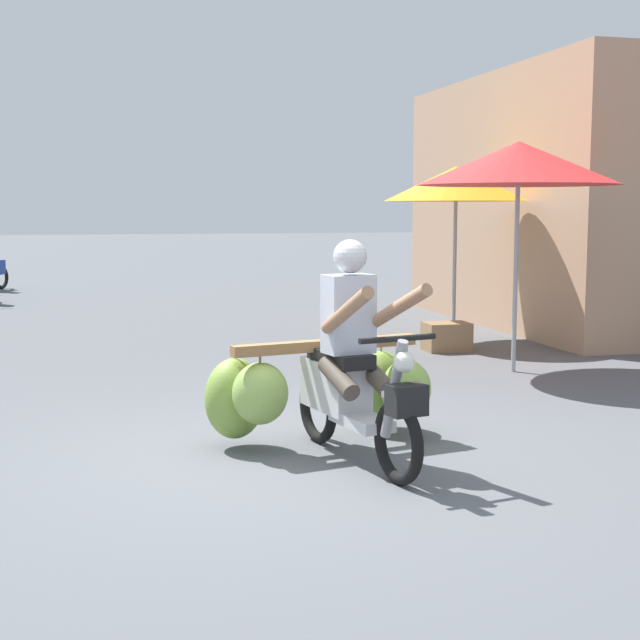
# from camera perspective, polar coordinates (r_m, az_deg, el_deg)

# --- Properties ---
(ground_plane) EXTENTS (120.00, 120.00, 0.00)m
(ground_plane) POSITION_cam_1_polar(r_m,az_deg,el_deg) (6.59, -2.01, -8.84)
(ground_plane) COLOR #56595E
(motorbike_main_loaded) EXTENTS (1.84, 2.01, 1.58)m
(motorbike_main_loaded) POSITION_cam_1_polar(r_m,az_deg,el_deg) (6.84, 0.60, -3.89)
(motorbike_main_loaded) COLOR black
(motorbike_main_loaded) RESTS_ON ground
(shopfront_building) EXTENTS (4.44, 6.16, 3.80)m
(shopfront_building) POSITION_cam_1_polar(r_m,az_deg,el_deg) (15.26, 17.76, 7.02)
(shopfront_building) COLOR tan
(shopfront_building) RESTS_ON ground
(market_umbrella_near_shop) EXTENTS (1.94, 1.94, 2.35)m
(market_umbrella_near_shop) POSITION_cam_1_polar(r_m,az_deg,el_deg) (12.49, 8.47, 8.37)
(market_umbrella_near_shop) COLOR #99999E
(market_umbrella_near_shop) RESTS_ON ground
(market_umbrella_further_along) EXTENTS (2.18, 2.18, 2.52)m
(market_umbrella_further_along) POSITION_cam_1_polar(r_m,az_deg,el_deg) (10.23, 12.26, 9.51)
(market_umbrella_further_along) COLOR #99999E
(market_umbrella_further_along) RESTS_ON ground
(produce_crate) EXTENTS (0.56, 0.40, 0.36)m
(produce_crate) POSITION_cam_1_polar(r_m,az_deg,el_deg) (11.71, 7.89, -1.04)
(produce_crate) COLOR olive
(produce_crate) RESTS_ON ground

